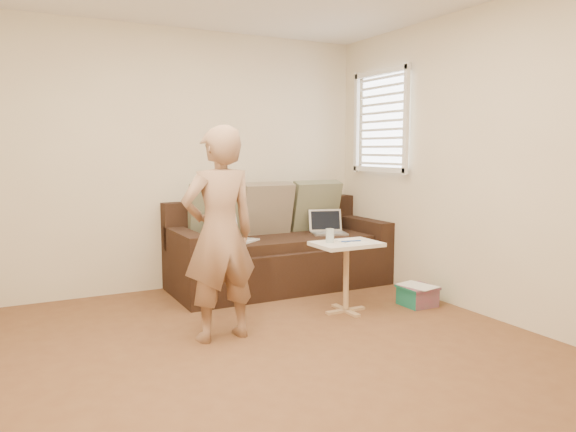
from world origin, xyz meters
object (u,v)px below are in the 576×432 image
object	(u,v)px
laptop_silver	(329,234)
person	(220,234)
side_table	(346,277)
striped_box	(418,295)
sofa	(280,246)
drinking_glass	(330,236)
laptop_white	(239,242)

from	to	relation	value
laptop_silver	person	xyz separation A→B (m)	(-1.64, -1.12, 0.27)
side_table	striped_box	distance (m)	0.73
laptop_silver	sofa	bearing A→B (deg)	-171.19
side_table	drinking_glass	world-z (taller)	drinking_glass
laptop_white	person	xyz separation A→B (m)	(-0.61, -1.10, 0.27)
laptop_silver	person	distance (m)	2.00
laptop_silver	side_table	distance (m)	1.09
person	striped_box	world-z (taller)	person
sofa	laptop_white	bearing A→B (deg)	-168.41
sofa	drinking_glass	distance (m)	1.05
striped_box	drinking_glass	bearing A→B (deg)	167.38
laptop_silver	laptop_white	xyz separation A→B (m)	(-1.03, -0.01, 0.00)
laptop_silver	drinking_glass	xyz separation A→B (m)	(-0.57, -0.93, 0.16)
laptop_silver	drinking_glass	distance (m)	1.11
sofa	laptop_silver	world-z (taller)	sofa
laptop_silver	laptop_white	distance (m)	1.03
laptop_white	striped_box	distance (m)	1.74
striped_box	laptop_silver	bearing A→B (deg)	102.67
drinking_glass	striped_box	size ratio (longest dim) A/B	0.41
drinking_glass	side_table	bearing A→B (deg)	-18.12
laptop_silver	laptop_white	world-z (taller)	laptop_white
laptop_white	drinking_glass	xyz separation A→B (m)	(0.46, -0.92, 0.16)
sofa	side_table	world-z (taller)	sofa
laptop_white	striped_box	xyz separation A→B (m)	(1.28, -1.10, -0.43)
drinking_glass	striped_box	xyz separation A→B (m)	(0.83, -0.18, -0.58)
sofa	person	world-z (taller)	person
laptop_white	side_table	size ratio (longest dim) A/B	0.59
sofa	laptop_white	size ratio (longest dim) A/B	6.11
striped_box	person	bearing A→B (deg)	-179.99
sofa	side_table	distance (m)	1.07
sofa	striped_box	size ratio (longest dim) A/B	7.44
sofa	laptop_silver	size ratio (longest dim) A/B	6.17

